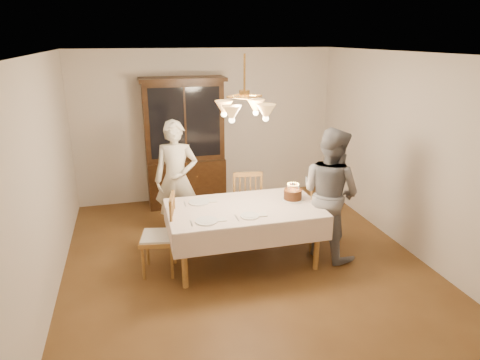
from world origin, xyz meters
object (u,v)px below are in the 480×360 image
object	(u,v)px
dining_table	(244,213)
birthday_cake	(293,195)
china_hutch	(185,145)
chair_far_side	(246,205)
elderly_woman	(176,180)

from	to	relation	value
dining_table	birthday_cake	xyz separation A→B (m)	(0.68, 0.08, 0.14)
birthday_cake	china_hutch	bearing A→B (deg)	116.94
dining_table	birthday_cake	distance (m)	0.70
dining_table	chair_far_side	xyz separation A→B (m)	(0.25, 0.81, -0.24)
elderly_woman	china_hutch	bearing A→B (deg)	90.13
dining_table	elderly_woman	bearing A→B (deg)	125.25
china_hutch	dining_table	bearing A→B (deg)	-79.29
china_hutch	birthday_cake	size ratio (longest dim) A/B	7.20
elderly_woman	birthday_cake	world-z (taller)	elderly_woman
chair_far_side	birthday_cake	world-z (taller)	chair_far_side
elderly_woman	birthday_cake	size ratio (longest dim) A/B	5.66
dining_table	birthday_cake	bearing A→B (deg)	6.82
chair_far_side	birthday_cake	distance (m)	0.93
dining_table	chair_far_side	size ratio (longest dim) A/B	1.90
dining_table	birthday_cake	size ratio (longest dim) A/B	6.33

